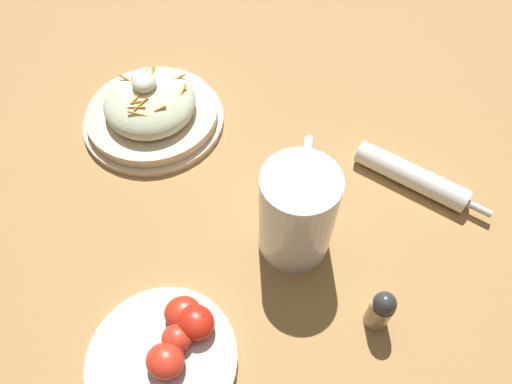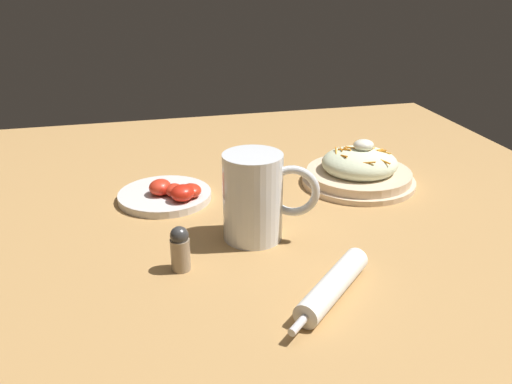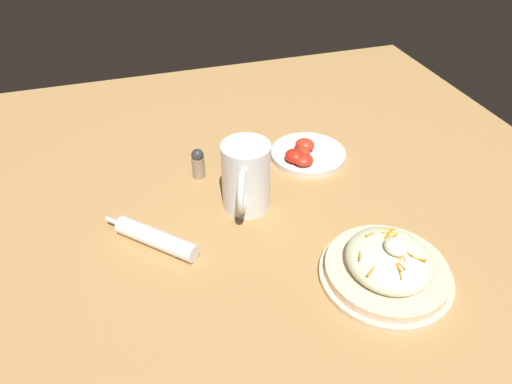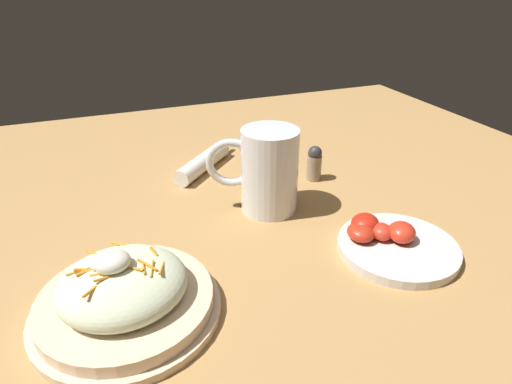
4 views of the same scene
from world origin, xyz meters
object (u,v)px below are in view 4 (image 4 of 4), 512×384
object	(u,v)px
beer_mug	(268,174)
salt_shaker	(314,163)
salad_plate	(125,295)
tomato_plate	(392,242)
napkin_roll	(203,162)

from	to	relation	value
beer_mug	salt_shaker	size ratio (longest dim) A/B	2.16
salad_plate	salt_shaker	distance (m)	0.47
salad_plate	tomato_plate	distance (m)	0.39
napkin_roll	salt_shaker	distance (m)	0.23
tomato_plate	salt_shaker	world-z (taller)	salt_shaker
beer_mug	napkin_roll	distance (m)	0.21
beer_mug	napkin_roll	world-z (taller)	beer_mug
beer_mug	tomato_plate	bearing A→B (deg)	-55.66
tomato_plate	beer_mug	bearing A→B (deg)	124.34
beer_mug	salt_shaker	xyz separation A→B (m)	(0.13, 0.07, -0.03)
salt_shaker	tomato_plate	bearing A→B (deg)	-91.01
beer_mug	salt_shaker	distance (m)	0.15
napkin_roll	salad_plate	bearing A→B (deg)	-118.26
tomato_plate	salad_plate	bearing A→B (deg)	178.88
salad_plate	napkin_roll	size ratio (longest dim) A/B	1.42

